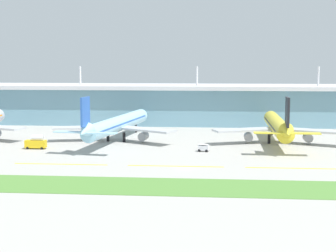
{
  "coord_description": "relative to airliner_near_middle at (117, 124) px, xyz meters",
  "views": [
    {
      "loc": [
        7.61,
        -144.25,
        30.23
      ],
      "look_at": [
        -8.47,
        40.42,
        7.0
      ],
      "focal_mm": 55.38,
      "sensor_mm": 36.0,
      "label": 1
    }
  ],
  "objects": [
    {
      "name": "ground_plane",
      "position": [
        28.57,
        -48.43,
        -6.46
      ],
      "size": [
        600.0,
        600.0,
        0.0
      ],
      "primitive_type": "plane",
      "color": "#A8A59E"
    },
    {
      "name": "terminal_building",
      "position": [
        28.57,
        57.66,
        3.17
      ],
      "size": [
        288.0,
        34.0,
        27.85
      ],
      "color": "#6693A8",
      "rests_on": "ground"
    },
    {
      "name": "airliner_near_middle",
      "position": [
        0.0,
        0.0,
        0.0
      ],
      "size": [
        48.26,
        70.95,
        18.9
      ],
      "color": "#9ED1EA",
      "rests_on": "ground"
    },
    {
      "name": "airliner_far_middle",
      "position": [
        60.25,
        0.3,
        -0.01
      ],
      "size": [
        48.79,
        62.68,
        18.9
      ],
      "color": "yellow",
      "rests_on": "ground"
    },
    {
      "name": "taxiway_stripe_mid_west",
      "position": [
        -8.43,
        -45.68,
        -6.44
      ],
      "size": [
        28.0,
        0.7,
        0.04
      ],
      "primitive_type": "cube",
      "color": "yellow",
      "rests_on": "ground"
    },
    {
      "name": "taxiway_stripe_centre",
      "position": [
        25.57,
        -45.68,
        -6.44
      ],
      "size": [
        28.0,
        0.7,
        0.04
      ],
      "primitive_type": "cube",
      "color": "yellow",
      "rests_on": "ground"
    },
    {
      "name": "taxiway_stripe_mid_east",
      "position": [
        59.57,
        -45.68,
        -6.44
      ],
      "size": [
        28.0,
        0.7,
        0.04
      ],
      "primitive_type": "cube",
      "color": "yellow",
      "rests_on": "ground"
    },
    {
      "name": "grass_verge",
      "position": [
        28.57,
        -70.53,
        -6.41
      ],
      "size": [
        300.0,
        18.0,
        0.1
      ],
      "primitive_type": "cube",
      "color": "#518438",
      "rests_on": "ground"
    },
    {
      "name": "fuel_truck",
      "position": [
        -24.76,
        -20.02,
        -4.19
      ],
      "size": [
        7.2,
        2.69,
        4.95
      ],
      "color": "gold",
      "rests_on": "ground"
    },
    {
      "name": "baggage_cart",
      "position": [
        33.18,
        -20.47,
        -5.19
      ],
      "size": [
        3.92,
        2.71,
        2.48
      ],
      "color": "silver",
      "rests_on": "ground"
    }
  ]
}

